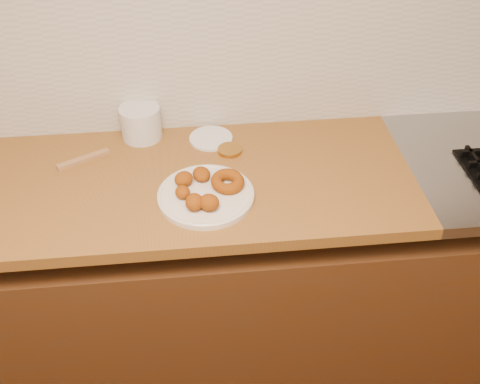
{
  "coord_description": "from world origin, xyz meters",
  "views": [
    {
      "loc": [
        -0.19,
        0.3,
        1.98
      ],
      "look_at": [
        -0.05,
        1.57,
        0.93
      ],
      "focal_mm": 42.0,
      "sensor_mm": 36.0,
      "label": 1
    }
  ],
  "objects": [
    {
      "name": "fried_dough_chunks",
      "position": [
        -0.18,
        1.58,
        0.94
      ],
      "size": [
        0.15,
        0.22,
        0.05
      ],
      "color": "brown",
      "rests_on": "donut_plate"
    },
    {
      "name": "plastic_tub",
      "position": [
        -0.35,
        1.93,
        0.96
      ],
      "size": [
        0.18,
        0.18,
        0.11
      ],
      "primitive_type": "cylinder",
      "rotation": [
        0.0,
        0.0,
        -0.39
      ],
      "color": "silver",
      "rests_on": "butcher_block"
    },
    {
      "name": "brass_jar_lid",
      "position": [
        -0.06,
        1.81,
        0.91
      ],
      "size": [
        0.1,
        0.1,
        0.01
      ],
      "primitive_type": "cylinder",
      "rotation": [
        0.0,
        0.0,
        0.36
      ],
      "color": "#AB792D",
      "rests_on": "butcher_block"
    },
    {
      "name": "butcher_block",
      "position": [
        -0.65,
        1.69,
        0.88
      ],
      "size": [
        2.3,
        0.62,
        0.04
      ],
      "primitive_type": "cube",
      "color": "brown",
      "rests_on": "base_cabinet"
    },
    {
      "name": "backsplash",
      "position": [
        0.0,
        1.99,
        1.2
      ],
      "size": [
        3.6,
        0.02,
        0.6
      ],
      "primitive_type": "cube",
      "color": "#B8B5A6",
      "rests_on": "wall_back"
    },
    {
      "name": "ring_donut",
      "position": [
        -0.09,
        1.61,
        0.93
      ],
      "size": [
        0.14,
        0.14,
        0.05
      ],
      "primitive_type": "torus",
      "rotation": [
        0.1,
        0.0,
        0.61
      ],
      "color": "brown",
      "rests_on": "donut_plate"
    },
    {
      "name": "donut_plate",
      "position": [
        -0.15,
        1.59,
        0.91
      ],
      "size": [
        0.29,
        0.29,
        0.02
      ],
      "primitive_type": "cylinder",
      "color": "silver",
      "rests_on": "butcher_block"
    },
    {
      "name": "base_cabinet",
      "position": [
        0.0,
        1.69,
        0.39
      ],
      "size": [
        3.6,
        0.6,
        0.77
      ],
      "primitive_type": "cube",
      "color": "#49250D",
      "rests_on": "floor"
    },
    {
      "name": "wooden_utensil",
      "position": [
        -0.54,
        1.81,
        0.91
      ],
      "size": [
        0.16,
        0.1,
        0.01
      ],
      "primitive_type": "cube",
      "rotation": [
        0.0,
        0.0,
        0.48
      ],
      "color": "#986C41",
      "rests_on": "butcher_block"
    },
    {
      "name": "tub_lid",
      "position": [
        -0.12,
        1.89,
        0.9
      ],
      "size": [
        0.18,
        0.18,
        0.01
      ],
      "primitive_type": "cylinder",
      "rotation": [
        0.0,
        0.0,
        -0.3
      ],
      "color": "silver",
      "rests_on": "butcher_block"
    }
  ]
}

